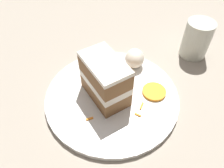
% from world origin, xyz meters
% --- Properties ---
extents(ground_plane, '(6.00, 6.00, 0.00)m').
position_xyz_m(ground_plane, '(0.00, 0.00, 0.00)').
color(ground_plane, black).
rests_on(ground_plane, ground).
extents(dining_table, '(1.26, 1.12, 0.02)m').
position_xyz_m(dining_table, '(0.00, 0.00, 0.01)').
color(dining_table, gray).
rests_on(dining_table, ground).
extents(plate, '(0.30, 0.30, 0.01)m').
position_xyz_m(plate, '(0.01, 0.03, 0.03)').
color(plate, white).
rests_on(plate, dining_table).
extents(cake_slice, '(0.13, 0.12, 0.10)m').
position_xyz_m(cake_slice, '(0.02, 0.02, 0.09)').
color(cake_slice, brown).
rests_on(cake_slice, plate).
extents(cream_dollop, '(0.05, 0.05, 0.05)m').
position_xyz_m(cream_dollop, '(-0.09, 0.08, 0.06)').
color(cream_dollop, silver).
rests_on(cream_dollop, plate).
extents(orange_garnish, '(0.05, 0.05, 0.01)m').
position_xyz_m(orange_garnish, '(-0.00, 0.13, 0.04)').
color(orange_garnish, orange).
rests_on(orange_garnish, plate).
extents(carrot_shreds_scatter, '(0.18, 0.12, 0.00)m').
position_xyz_m(carrot_shreds_scatter, '(0.02, 0.06, 0.04)').
color(carrot_shreds_scatter, orange).
rests_on(carrot_shreds_scatter, plate).
extents(drinking_glass, '(0.07, 0.07, 0.10)m').
position_xyz_m(drinking_glass, '(-0.16, 0.24, 0.07)').
color(drinking_glass, beige).
rests_on(drinking_glass, dining_table).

